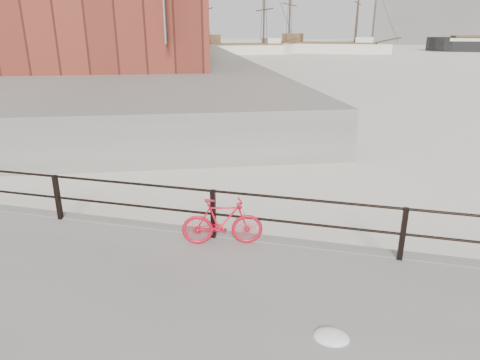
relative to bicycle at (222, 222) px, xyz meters
The scene contains 9 objects.
ground 3.37m from the bicycle, ahead, with size 400.00×400.00×0.00m, color white.
far_quay 81.16m from the bicycle, 116.92° to the left, with size 24.00×150.00×1.80m, color gray.
guardrail 3.26m from the bicycle, ahead, with size 28.00×0.10×1.00m, color black, non-canonical shape.
bicycle is the anchor object (origin of this frame).
schooner_mid 79.77m from the bicycle, 92.97° to the left, with size 27.72×11.73×20.05m, color silver, non-canonical shape.
schooner_left 73.28m from the bicycle, 104.69° to the left, with size 22.61×10.28×17.35m, color silver, non-canonical shape.
workboat_near 32.79m from the bicycle, 129.14° to the left, with size 12.83×4.28×7.00m, color black, non-canonical shape.
workboat_far 47.17m from the bicycle, 120.52° to the left, with size 10.11×3.49×7.00m, color black, non-canonical shape.
industrial_west 142.52m from the bicycle, 80.59° to the left, with size 32.00×18.00×18.00m, color gray.
Camera 1 is at (-1.09, -7.42, 4.25)m, focal length 32.00 mm.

